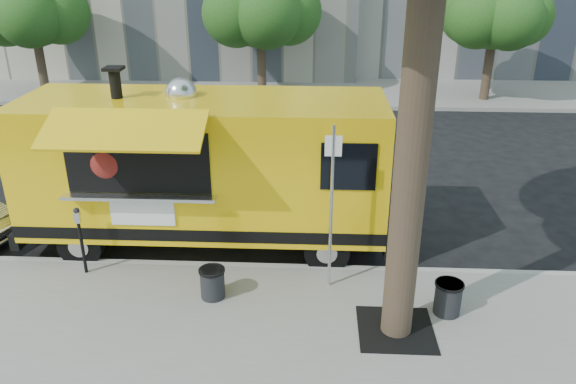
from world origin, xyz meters
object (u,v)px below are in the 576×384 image
far_tree_b (260,1)px  far_tree_c (497,6)px  parking_meter (80,233)px  trash_bin_right (448,297)px  far_tree_a (30,3)px  food_truck (204,167)px  trash_bin_left (212,282)px  sign_post (332,199)px

far_tree_b → far_tree_c: (9.00, -0.30, -0.12)m
parking_meter → far_tree_b: bearing=81.9°
far_tree_c → trash_bin_right: 15.71m
far_tree_a → food_truck: far_tree_a is taller
parking_meter → trash_bin_left: 2.67m
far_tree_c → far_tree_a: bearing=-179.7°
far_tree_a → food_truck: (9.03, -12.13, -2.05)m
far_tree_b → trash_bin_left: far_tree_b is taller
parking_meter → far_tree_c: bearing=51.3°
far_tree_a → parking_meter: 15.59m
far_tree_a → sign_post: bearing=-50.2°
far_tree_a → parking_meter: size_ratio=4.01×
sign_post → food_truck: size_ratio=0.40×
far_tree_b → food_truck: size_ratio=0.74×
far_tree_a → parking_meter: (7.00, -13.65, -2.79)m
far_tree_a → trash_bin_right: (13.50, -14.59, -3.32)m
far_tree_c → sign_post: size_ratio=1.74×
sign_post → far_tree_a: bearing=129.8°
food_truck → trash_bin_right: bearing=-29.0°
trash_bin_left → sign_post: bearing=13.2°
far_tree_c → trash_bin_right: bearing=-107.0°
sign_post → trash_bin_left: size_ratio=5.47×
food_truck → far_tree_b: bearing=89.9°
trash_bin_left → trash_bin_right: bearing=-3.8°
far_tree_c → sign_post: (-6.45, -13.95, -1.87)m
far_tree_b → parking_meter: size_ratio=4.12×
far_tree_c → trash_bin_left: 17.05m
far_tree_a → parking_meter: far_tree_a is taller
far_tree_b → trash_bin_right: (4.50, -14.99, -3.38)m
trash_bin_left → far_tree_c: bearing=59.6°
far_tree_c → trash_bin_left: far_tree_c is taller
far_tree_c → sign_post: 15.48m
far_tree_b → trash_bin_right: far_tree_b is taller
trash_bin_right → sign_post: bearing=159.2°
food_truck → trash_bin_left: 2.59m
far_tree_c → parking_meter: 17.82m
far_tree_a → trash_bin_left: far_tree_a is taller
parking_meter → trash_bin_left: bearing=-14.9°
trash_bin_left → parking_meter: bearing=165.1°
sign_post → trash_bin_right: size_ratio=5.22×
far_tree_b → sign_post: bearing=-79.9°
far_tree_b → trash_bin_right: bearing=-73.3°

